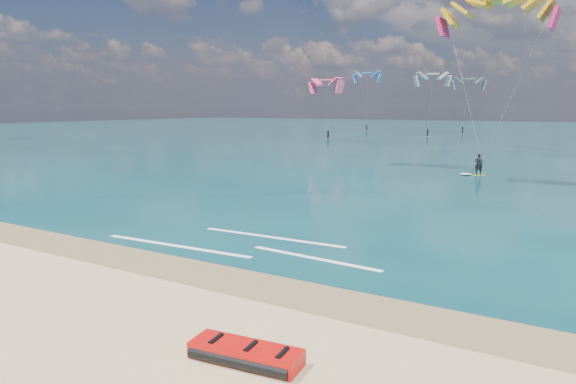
% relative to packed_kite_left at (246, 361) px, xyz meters
% --- Properties ---
extents(ground, '(320.00, 320.00, 0.00)m').
position_rel_packed_kite_left_xyz_m(ground, '(-4.92, 41.23, 0.00)').
color(ground, tan).
rests_on(ground, ground).
extents(wet_sand_strip, '(320.00, 2.40, 0.01)m').
position_rel_packed_kite_left_xyz_m(wet_sand_strip, '(-4.92, 4.23, 0.00)').
color(wet_sand_strip, brown).
rests_on(wet_sand_strip, ground).
extents(sea, '(320.00, 200.00, 0.04)m').
position_rel_packed_kite_left_xyz_m(sea, '(-4.92, 105.23, 0.02)').
color(sea, '#0A363A').
rests_on(sea, ground).
extents(packed_kite_left, '(2.86, 1.49, 0.43)m').
position_rel_packed_kite_left_xyz_m(packed_kite_left, '(0.00, 0.00, 0.00)').
color(packed_kite_left, red).
rests_on(packed_kite_left, ground).
extents(kitesurfer_main, '(8.13, 5.89, 14.39)m').
position_rel_packed_kite_left_xyz_m(kitesurfer_main, '(-0.84, 32.51, 7.72)').
color(kitesurfer_main, yellow).
rests_on(kitesurfer_main, sea).
extents(shoreline_foam, '(11.75, 3.65, 0.01)m').
position_rel_packed_kite_left_xyz_m(shoreline_foam, '(-5.32, 7.69, 0.04)').
color(shoreline_foam, white).
rests_on(shoreline_foam, ground).
extents(distant_kites, '(64.89, 46.03, 15.85)m').
position_rel_packed_kite_left_xyz_m(distant_kites, '(-8.91, 79.59, 5.97)').
color(distant_kites, '#F44776').
rests_on(distant_kites, ground).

